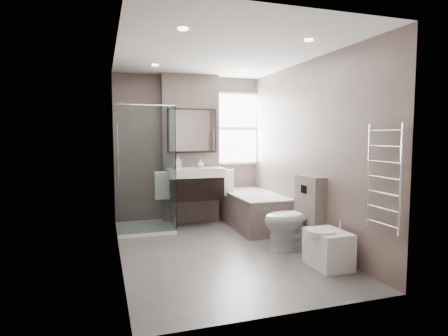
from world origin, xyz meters
name	(u,v)px	position (x,y,z in m)	size (l,w,h in m)	color
room	(220,154)	(0.00, 0.00, 1.30)	(2.70, 3.90, 2.70)	#55524E
vanity_pier	(190,149)	(0.00, 1.77, 1.30)	(1.00, 0.25, 2.60)	#62544E
vanity	(195,183)	(0.00, 1.43, 0.74)	(0.95, 0.47, 0.66)	black
mirror_cabinet	(192,131)	(0.00, 1.61, 1.63)	(0.86, 0.08, 0.76)	black
towel_left	(162,186)	(-0.56, 1.40, 0.72)	(0.24, 0.06, 0.44)	silver
towel_right	(227,183)	(0.56, 1.40, 0.72)	(0.24, 0.06, 0.44)	silver
shower_enclosure	(151,201)	(-0.75, 1.35, 0.49)	(0.90, 0.90, 2.00)	white
bathtub	(253,208)	(0.92, 1.10, 0.32)	(0.75, 1.60, 0.57)	#62544E
window	(236,129)	(0.90, 1.88, 1.68)	(0.98, 0.06, 1.33)	white
toilet	(293,219)	(0.97, -0.22, 0.41)	(0.46, 0.80, 0.82)	white
cistern_box	(310,212)	(1.21, -0.25, 0.50)	(0.19, 0.55, 1.00)	#62544E
bidet	(328,248)	(1.01, -0.99, 0.23)	(0.46, 0.54, 0.56)	white
towel_radiator	(384,178)	(1.25, -1.60, 1.12)	(0.03, 0.49, 1.10)	silver
soap_bottle_a	(178,162)	(-0.29, 1.45, 1.11)	(0.10, 0.10, 0.22)	white
soap_bottle_b	(201,163)	(0.13, 1.53, 1.07)	(0.11, 0.11, 0.14)	white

